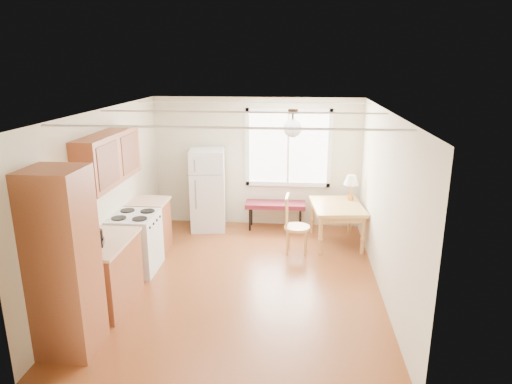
# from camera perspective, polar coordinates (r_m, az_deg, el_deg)

# --- Properties ---
(room_shell) EXTENTS (4.60, 5.60, 2.62)m
(room_shell) POSITION_cam_1_polar(r_m,az_deg,el_deg) (6.48, -1.87, -0.99)
(room_shell) COLOR #5D2A13
(room_shell) RESTS_ON ground
(kitchen_run) EXTENTS (0.65, 3.40, 2.20)m
(kitchen_run) POSITION_cam_1_polar(r_m,az_deg,el_deg) (6.47, -17.88, -5.63)
(kitchen_run) COLOR brown
(kitchen_run) RESTS_ON ground
(window_unit) EXTENTS (1.64, 0.05, 1.51)m
(window_unit) POSITION_cam_1_polar(r_m,az_deg,el_deg) (8.76, 4.06, 5.51)
(window_unit) COLOR white
(window_unit) RESTS_ON room_shell
(pendant_light) EXTENTS (0.26, 0.26, 0.40)m
(pendant_light) POSITION_cam_1_polar(r_m,az_deg,el_deg) (6.61, 4.59, 8.08)
(pendant_light) COLOR black
(pendant_light) RESTS_ON room_shell
(refrigerator) EXTENTS (0.72, 0.72, 1.56)m
(refrigerator) POSITION_cam_1_polar(r_m,az_deg,el_deg) (8.76, -6.04, 0.28)
(refrigerator) COLOR silver
(refrigerator) RESTS_ON ground
(bench) EXTENTS (1.15, 0.43, 0.53)m
(bench) POSITION_cam_1_polar(r_m,az_deg,el_deg) (8.79, 2.45, -1.71)
(bench) COLOR #581521
(bench) RESTS_ON ground
(dining_table) EXTENTS (0.98, 1.23, 0.71)m
(dining_table) POSITION_cam_1_polar(r_m,az_deg,el_deg) (8.18, 10.09, -2.27)
(dining_table) COLOR #B28244
(dining_table) RESTS_ON ground
(chair) EXTENTS (0.44, 0.44, 0.99)m
(chair) POSITION_cam_1_polar(r_m,az_deg,el_deg) (7.70, 4.49, -3.57)
(chair) COLOR #B28244
(chair) RESTS_ON ground
(table_lamp) EXTENTS (0.27, 0.27, 0.46)m
(table_lamp) POSITION_cam_1_polar(r_m,az_deg,el_deg) (8.40, 11.82, 1.25)
(table_lamp) COLOR #BB813C
(table_lamp) RESTS_ON dining_table
(coffee_maker) EXTENTS (0.22, 0.26, 0.34)m
(coffee_maker) POSITION_cam_1_polar(r_m,az_deg,el_deg) (6.09, -19.43, -5.32)
(coffee_maker) COLOR black
(coffee_maker) RESTS_ON kitchen_run
(kettle) EXTENTS (0.12, 0.12, 0.23)m
(kettle) POSITION_cam_1_polar(r_m,az_deg,el_deg) (6.27, -19.37, -4.96)
(kettle) COLOR #B7140D
(kettle) RESTS_ON kitchen_run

